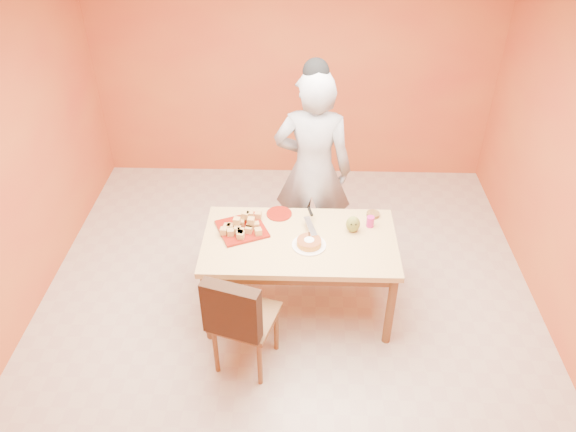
{
  "coord_description": "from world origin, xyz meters",
  "views": [
    {
      "loc": [
        0.11,
        -3.48,
        3.63
      ],
      "look_at": [
        -0.0,
        0.3,
        0.89
      ],
      "focal_mm": 35.0,
      "sensor_mm": 36.0,
      "label": 1
    }
  ],
  "objects_px": {
    "dining_table": "(300,248)",
    "magenta_glass": "(370,222)",
    "sponge_cake": "(309,242)",
    "person": "(313,171)",
    "checker_tin": "(373,214)",
    "dining_chair": "(245,317)",
    "egg_ornament": "(353,224)",
    "red_dinner_plate": "(279,214)",
    "pastry_platter": "(242,229)"
  },
  "relations": [
    {
      "from": "dining_table",
      "to": "magenta_glass",
      "type": "xyz_separation_m",
      "value": [
        0.59,
        0.2,
        0.14
      ]
    },
    {
      "from": "sponge_cake",
      "to": "magenta_glass",
      "type": "height_order",
      "value": "magenta_glass"
    },
    {
      "from": "dining_table",
      "to": "person",
      "type": "xyz_separation_m",
      "value": [
        0.11,
        0.74,
        0.31
      ]
    },
    {
      "from": "checker_tin",
      "to": "dining_table",
      "type": "bearing_deg",
      "value": -151.03
    },
    {
      "from": "dining_chair",
      "to": "egg_ornament",
      "type": "height_order",
      "value": "dining_chair"
    },
    {
      "from": "magenta_glass",
      "to": "person",
      "type": "bearing_deg",
      "value": 132.27
    },
    {
      "from": "person",
      "to": "egg_ornament",
      "type": "height_order",
      "value": "person"
    },
    {
      "from": "checker_tin",
      "to": "egg_ornament",
      "type": "bearing_deg",
      "value": -130.44
    },
    {
      "from": "magenta_glass",
      "to": "egg_ornament",
      "type": "bearing_deg",
      "value": -152.9
    },
    {
      "from": "person",
      "to": "red_dinner_plate",
      "type": "height_order",
      "value": "person"
    },
    {
      "from": "dining_table",
      "to": "person",
      "type": "relative_size",
      "value": 0.82
    },
    {
      "from": "person",
      "to": "egg_ornament",
      "type": "bearing_deg",
      "value": 123.61
    },
    {
      "from": "pastry_platter",
      "to": "checker_tin",
      "type": "distance_m",
      "value": 1.15
    },
    {
      "from": "sponge_cake",
      "to": "magenta_glass",
      "type": "xyz_separation_m",
      "value": [
        0.52,
        0.28,
        0.01
      ]
    },
    {
      "from": "pastry_platter",
      "to": "red_dinner_plate",
      "type": "xyz_separation_m",
      "value": [
        0.3,
        0.23,
        -0.0
      ]
    },
    {
      "from": "dining_table",
      "to": "sponge_cake",
      "type": "height_order",
      "value": "sponge_cake"
    },
    {
      "from": "pastry_platter",
      "to": "magenta_glass",
      "type": "bearing_deg",
      "value": 4.67
    },
    {
      "from": "egg_ornament",
      "to": "sponge_cake",
      "type": "bearing_deg",
      "value": -134.12
    },
    {
      "from": "dining_chair",
      "to": "person",
      "type": "height_order",
      "value": "person"
    },
    {
      "from": "red_dinner_plate",
      "to": "person",
      "type": "bearing_deg",
      "value": 53.05
    },
    {
      "from": "pastry_platter",
      "to": "dining_table",
      "type": "bearing_deg",
      "value": -13.26
    },
    {
      "from": "person",
      "to": "sponge_cake",
      "type": "xyz_separation_m",
      "value": [
        -0.03,
        -0.82,
        -0.18
      ]
    },
    {
      "from": "dining_table",
      "to": "pastry_platter",
      "type": "height_order",
      "value": "pastry_platter"
    },
    {
      "from": "dining_chair",
      "to": "red_dinner_plate",
      "type": "relative_size",
      "value": 4.44
    },
    {
      "from": "dining_chair",
      "to": "egg_ornament",
      "type": "xyz_separation_m",
      "value": [
        0.85,
        0.77,
        0.32
      ]
    },
    {
      "from": "red_dinner_plate",
      "to": "magenta_glass",
      "type": "distance_m",
      "value": 0.79
    },
    {
      "from": "magenta_glass",
      "to": "checker_tin",
      "type": "xyz_separation_m",
      "value": [
        0.04,
        0.15,
        -0.03
      ]
    },
    {
      "from": "person",
      "to": "pastry_platter",
      "type": "xyz_separation_m",
      "value": [
        -0.6,
        -0.62,
        -0.2
      ]
    },
    {
      "from": "sponge_cake",
      "to": "person",
      "type": "bearing_deg",
      "value": 87.81
    },
    {
      "from": "red_dinner_plate",
      "to": "magenta_glass",
      "type": "height_order",
      "value": "magenta_glass"
    },
    {
      "from": "dining_table",
      "to": "red_dinner_plate",
      "type": "bearing_deg",
      "value": 117.91
    },
    {
      "from": "pastry_platter",
      "to": "egg_ornament",
      "type": "distance_m",
      "value": 0.93
    },
    {
      "from": "dining_chair",
      "to": "magenta_glass",
      "type": "relative_size",
      "value": 10.49
    },
    {
      "from": "egg_ornament",
      "to": "magenta_glass",
      "type": "relative_size",
      "value": 1.58
    },
    {
      "from": "dining_chair",
      "to": "sponge_cake",
      "type": "bearing_deg",
      "value": 66.82
    },
    {
      "from": "dining_chair",
      "to": "magenta_glass",
      "type": "bearing_deg",
      "value": 57.52
    },
    {
      "from": "dining_chair",
      "to": "egg_ornament",
      "type": "distance_m",
      "value": 1.19
    },
    {
      "from": "person",
      "to": "pastry_platter",
      "type": "relative_size",
      "value": 5.19
    },
    {
      "from": "sponge_cake",
      "to": "dining_chair",
      "type": "bearing_deg",
      "value": -130.38
    },
    {
      "from": "sponge_cake",
      "to": "egg_ornament",
      "type": "bearing_deg",
      "value": 29.13
    },
    {
      "from": "dining_chair",
      "to": "pastry_platter",
      "type": "xyz_separation_m",
      "value": [
        -0.08,
        0.76,
        0.26
      ]
    },
    {
      "from": "egg_ornament",
      "to": "dining_chair",
      "type": "bearing_deg",
      "value": -120.97
    },
    {
      "from": "red_dinner_plate",
      "to": "checker_tin",
      "type": "relative_size",
      "value": 1.99
    },
    {
      "from": "dining_table",
      "to": "red_dinner_plate",
      "type": "xyz_separation_m",
      "value": [
        -0.19,
        0.35,
        0.1
      ]
    },
    {
      "from": "magenta_glass",
      "to": "checker_tin",
      "type": "relative_size",
      "value": 0.84
    },
    {
      "from": "dining_chair",
      "to": "sponge_cake",
      "type": "xyz_separation_m",
      "value": [
        0.48,
        0.57,
        0.28
      ]
    },
    {
      "from": "dining_chair",
      "to": "pastry_platter",
      "type": "relative_size",
      "value": 2.64
    },
    {
      "from": "person",
      "to": "pastry_platter",
      "type": "bearing_deg",
      "value": 51.39
    },
    {
      "from": "dining_table",
      "to": "red_dinner_plate",
      "type": "distance_m",
      "value": 0.41
    },
    {
      "from": "dining_chair",
      "to": "magenta_glass",
      "type": "height_order",
      "value": "dining_chair"
    }
  ]
}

